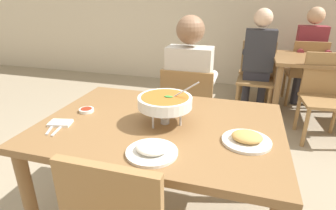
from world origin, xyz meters
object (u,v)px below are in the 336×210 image
Objects in this scene: patron_bg_left at (310,51)px; chair_bg_middle at (256,73)px; rice_plate at (152,150)px; appetizer_plate at (247,139)px; curry_bowl at (165,102)px; sauce_dish at (86,110)px; chair_diner_main at (188,112)px; diner_main at (190,85)px; chair_bg_right at (263,66)px; dining_table_far at (317,70)px; patron_bg_middle at (258,56)px; chair_bg_window at (324,92)px; chair_bg_left at (305,70)px; dining_table_main at (161,138)px.

chair_bg_middle is at bearing -144.39° from patron_bg_left.
rice_plate is 0.47m from appetizer_plate.
curry_bowl reaches higher than sauce_dish.
diner_main is (0.00, 0.03, 0.24)m from chair_diner_main.
curry_bowl is at bearing -103.70° from chair_bg_right.
appetizer_plate is 0.24× the size of dining_table_far.
patron_bg_middle is (0.55, 2.20, -0.15)m from curry_bowl.
sauce_dish is 2.43m from patron_bg_middle.
dining_table_far is 1.11× the size of chair_bg_window.
chair_bg_middle is at bearing 78.63° from rice_plate.
chair_bg_left reaches higher than sauce_dish.
patron_bg_middle is at bearing -147.33° from chair_bg_left.
dining_table_far is (1.25, 2.14, -0.04)m from dining_table_main.
chair_diner_main is at bearing -122.54° from patron_bg_left.
curry_bowl is at bearing -103.79° from chair_bg_middle.
rice_plate is at bearing -83.89° from curry_bowl.
diner_main reaches higher than chair_bg_right.
patron_bg_left and patron_bg_middle have the same top height.
chair_bg_right is 0.69× the size of patron_bg_left.
diner_main and patron_bg_left have the same top height.
chair_bg_window is at bearing 36.22° from chair_diner_main.
patron_bg_middle reaches higher than sauce_dish.
diner_main is at bearing -123.86° from chair_bg_left.
appetizer_plate is at bearing -92.51° from patron_bg_middle.
patron_bg_middle reaches higher than dining_table_main.
diner_main is 1.46× the size of chair_bg_right.
curry_bowl is at bearing -88.10° from diner_main.
curry_bowl is at bearing -114.18° from patron_bg_left.
dining_table_main is 0.35m from rice_plate.
curry_bowl is at bearing -119.75° from dining_table_far.
chair_diner_main is 2.33m from patron_bg_left.
patron_bg_left is (0.67, 0.48, 0.24)m from chair_bg_middle.
sauce_dish is 2.42m from chair_bg_window.
chair_bg_window is at bearing 53.98° from curry_bowl.
chair_bg_right reaches higher than appetizer_plate.
curry_bowl is at bearing -88.02° from chair_diner_main.
chair_bg_middle is (0.10, 2.34, -0.28)m from appetizer_plate.
dining_table_main is 1.50× the size of chair_bg_window.
sauce_dish reaches higher than dining_table_main.
dining_table_main is 5.62× the size of rice_plate.
appetizer_plate is (0.47, -0.86, 0.28)m from chair_diner_main.
appetizer_plate is 0.27× the size of chair_bg_window.
chair_bg_right is at bearing 119.45° from chair_bg_window.
chair_bg_middle is (-0.67, 0.10, -0.12)m from dining_table_far.
patron_bg_middle is (-0.67, 0.06, 0.12)m from dining_table_far.
chair_diner_main and chair_bg_left have the same top height.
rice_plate and appetizer_plate have the same top height.
patron_bg_left is at bearing 3.89° from chair_bg_right.
chair_bg_left is 1.00× the size of chair_bg_middle.
dining_table_far is at bearing 50.66° from sauce_dish.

